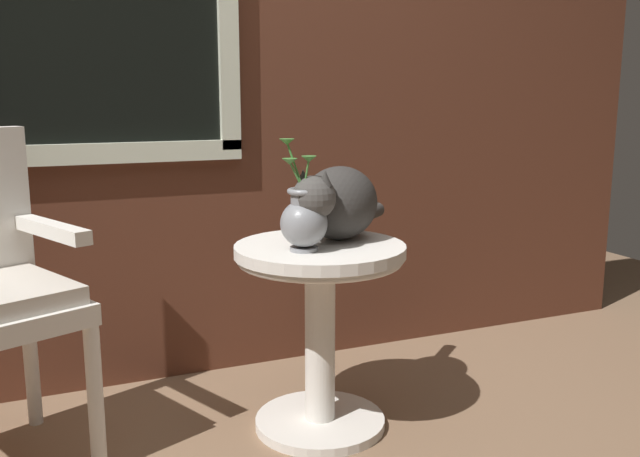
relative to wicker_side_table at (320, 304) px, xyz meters
The scene contains 4 objects.
back_wall 1.10m from the wicker_side_table, 111.93° to the left, with size 4.00×0.07×2.60m.
wicker_side_table is the anchor object (origin of this frame).
cat 0.32m from the wicker_side_table, 28.95° to the left, with size 0.46×0.41×0.24m.
pewter_vase_with_ivy 0.30m from the wicker_side_table, 142.27° to the right, with size 0.14×0.14×0.33m.
Camera 1 is at (-0.58, -1.69, 1.05)m, focal length 39.03 mm.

